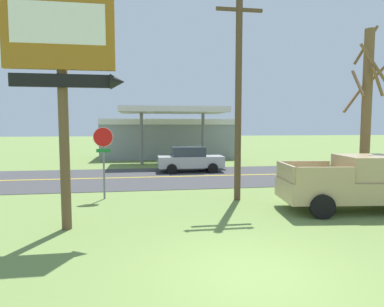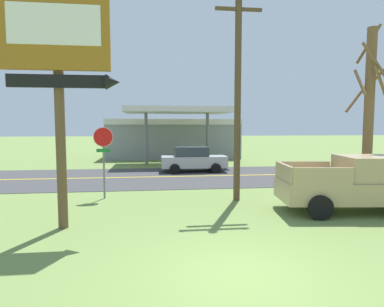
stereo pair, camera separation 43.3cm
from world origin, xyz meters
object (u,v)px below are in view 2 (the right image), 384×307
Objects in this scene: bare_tree at (369,108)px; stop_sign at (103,150)px; motel_sign at (59,63)px; utility_pole at (238,82)px; pickup_tan_parked_on_lawn at (357,185)px; car_silver_near_lane at (193,159)px; gas_station at (173,137)px.

stop_sign is at bearing 175.09° from bare_tree.
utility_pole is at bearing 27.27° from motel_sign.
motel_sign is 10.42m from pickup_tan_parked_on_lawn.
bare_tree is (5.65, 0.03, -1.00)m from utility_pole.
motel_sign is 1.27× the size of pickup_tan_parked_on_lawn.
stop_sign is at bearing -122.02° from car_silver_near_lane.
stop_sign is 0.70× the size of car_silver_near_lane.
motel_sign is 6.68m from utility_pole.
pickup_tan_parked_on_lawn is at bearing 4.77° from motel_sign.
motel_sign is at bearing -98.10° from stop_sign.
pickup_tan_parked_on_lawn is (5.16, -20.77, -0.98)m from gas_station.
gas_station is (4.51, 21.58, -2.82)m from motel_sign.
bare_tree is 0.61× the size of gas_station.
pickup_tan_parked_on_lawn reaches higher than car_silver_near_lane.
car_silver_near_lane is at bearing 95.00° from utility_pole.
car_silver_near_lane is (4.63, 7.41, -1.20)m from stop_sign.
stop_sign is 0.41× the size of bare_tree.
utility_pole is at bearing 148.83° from pickup_tan_parked_on_lawn.
utility_pole reaches higher than pickup_tan_parked_on_lawn.
bare_tree reaches higher than gas_station.
pickup_tan_parked_on_lawn is at bearing -31.17° from utility_pole.
bare_tree is 1.35× the size of pickup_tan_parked_on_lawn.
pickup_tan_parked_on_lawn is (9.09, -3.23, -1.06)m from stop_sign.
utility_pole is 1.63× the size of pickup_tan_parked_on_lawn.
stop_sign is 11.19m from bare_tree.
bare_tree reaches higher than stop_sign.
utility_pole reaches higher than bare_tree.
motel_sign is 2.32× the size of stop_sign.
stop_sign is 9.71m from pickup_tan_parked_on_lawn.
bare_tree reaches higher than car_silver_near_lane.
utility_pole is at bearing -85.00° from car_silver_near_lane.
pickup_tan_parked_on_lawn is (3.73, -2.25, -3.76)m from utility_pole.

